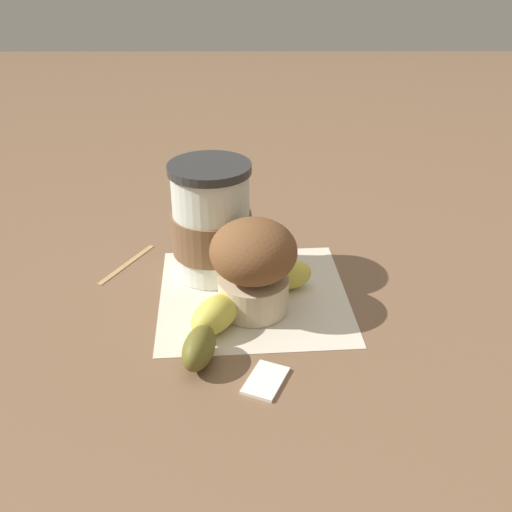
{
  "coord_description": "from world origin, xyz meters",
  "views": [
    {
      "loc": [
        -0.0,
        -0.59,
        0.38
      ],
      "look_at": [
        0.0,
        0.0,
        0.05
      ],
      "focal_mm": 42.0,
      "sensor_mm": 36.0,
      "label": 1
    }
  ],
  "objects_px": {
    "banana": "(241,304)",
    "sugar_packet": "(269,379)",
    "coffee_cup": "(214,223)",
    "muffin": "(257,263)"
  },
  "relations": [
    {
      "from": "coffee_cup",
      "to": "sugar_packet",
      "type": "distance_m",
      "value": 0.22
    },
    {
      "from": "coffee_cup",
      "to": "muffin",
      "type": "xyz_separation_m",
      "value": [
        0.05,
        -0.08,
        -0.01
      ]
    },
    {
      "from": "sugar_packet",
      "to": "muffin",
      "type": "bearing_deg",
      "value": 94.66
    },
    {
      "from": "coffee_cup",
      "to": "banana",
      "type": "bearing_deg",
      "value": -72.07
    },
    {
      "from": "banana",
      "to": "sugar_packet",
      "type": "bearing_deg",
      "value": -74.55
    },
    {
      "from": "coffee_cup",
      "to": "muffin",
      "type": "relative_size",
      "value": 1.31
    },
    {
      "from": "coffee_cup",
      "to": "muffin",
      "type": "height_order",
      "value": "coffee_cup"
    },
    {
      "from": "banana",
      "to": "sugar_packet",
      "type": "distance_m",
      "value": 0.11
    },
    {
      "from": "banana",
      "to": "sugar_packet",
      "type": "height_order",
      "value": "banana"
    },
    {
      "from": "sugar_packet",
      "to": "coffee_cup",
      "type": "bearing_deg",
      "value": 106.69
    }
  ]
}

